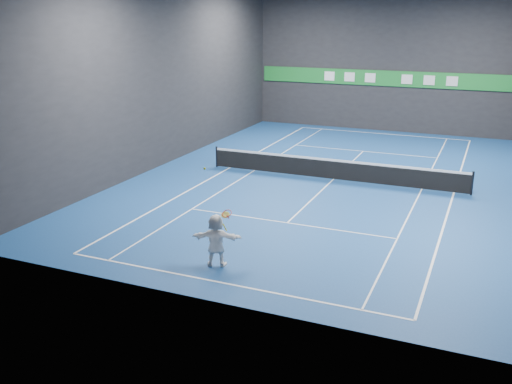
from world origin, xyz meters
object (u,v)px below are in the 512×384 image
at_px(tennis_ball, 205,169).
at_px(tennis_net, 334,169).
at_px(player, 216,240).
at_px(tennis_racket, 227,215).

height_order(tennis_ball, tennis_net, tennis_ball).
height_order(player, tennis_net, player).
bearing_deg(tennis_net, tennis_racket, -92.08).
height_order(tennis_ball, tennis_racket, tennis_ball).
xyz_separation_m(player, tennis_net, (0.75, 10.85, -0.30)).
bearing_deg(player, tennis_net, -110.88).
xyz_separation_m(player, tennis_racket, (0.35, 0.05, 0.85)).
relative_size(player, tennis_racket, 2.36).
bearing_deg(player, tennis_racket, 170.73).
bearing_deg(player, tennis_ball, -26.60).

